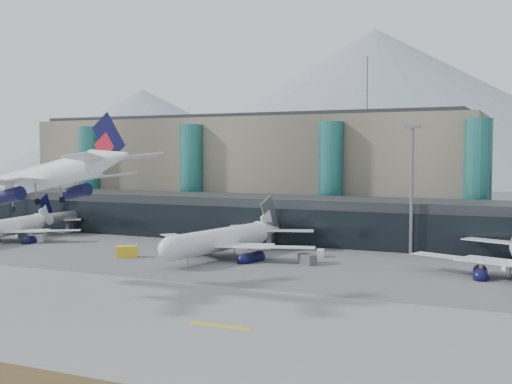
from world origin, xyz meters
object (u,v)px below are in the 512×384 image
at_px(veh_a, 36,238).
at_px(veh_h, 127,252).
at_px(jet_parked_mid, 232,231).
at_px(veh_f, 23,235).
at_px(hero_jet, 56,168).
at_px(jet_parked_left, 16,221).
at_px(veh_g, 321,253).
at_px(lightmast_mid, 412,182).
at_px(veh_c, 307,259).
at_px(veh_b, 216,246).
at_px(veh_d, 510,266).

relative_size(veh_a, veh_h, 0.87).
xyz_separation_m(jet_parked_mid, veh_f, (-56.66, 2.98, -3.92)).
bearing_deg(hero_jet, veh_h, 116.53).
xyz_separation_m(hero_jet, veh_a, (-41.37, 39.76, -16.90)).
height_order(jet_parked_left, veh_g, jet_parked_left).
relative_size(lightmast_mid, veh_c, 7.60).
relative_size(lightmast_mid, veh_h, 6.48).
distance_m(veh_b, veh_d, 57.58).
bearing_deg(jet_parked_mid, jet_parked_left, 99.55).
xyz_separation_m(veh_b, veh_g, (23.27, -0.43, 0.02)).
bearing_deg(lightmast_mid, jet_parked_mid, -153.34).
xyz_separation_m(hero_jet, veh_b, (0.81, 46.80, -17.20)).
relative_size(lightmast_mid, jet_parked_mid, 0.66).
height_order(veh_d, veh_f, veh_f).
bearing_deg(jet_parked_mid, veh_f, 96.91).
bearing_deg(jet_parked_left, lightmast_mid, -89.15).
distance_m(jet_parked_mid, veh_f, 56.88).
relative_size(veh_c, veh_h, 0.85).
height_order(jet_parked_mid, veh_c, jet_parked_mid).
bearing_deg(veh_d, veh_b, 143.64).
bearing_deg(veh_f, lightmast_mid, -116.35).
bearing_deg(veh_b, jet_parked_mid, -144.14).
bearing_deg(lightmast_mid, veh_a, -168.29).
distance_m(lightmast_mid, jet_parked_mid, 36.86).
height_order(jet_parked_mid, veh_h, jet_parked_mid).
xyz_separation_m(jet_parked_left, veh_g, (72.66, 5.45, -3.60)).
relative_size(jet_parked_left, jet_parked_mid, 0.90).
distance_m(hero_jet, veh_a, 59.81).
height_order(jet_parked_mid, veh_f, jet_parked_mid).
height_order(jet_parked_mid, veh_d, jet_parked_mid).
distance_m(veh_c, veh_h, 35.15).
bearing_deg(veh_h, jet_parked_mid, -3.57).
height_order(veh_c, veh_h, veh_h).
relative_size(jet_parked_left, veh_d, 13.93).
distance_m(jet_parked_left, veh_h, 40.31).
bearing_deg(jet_parked_left, veh_d, -96.64).
bearing_deg(veh_a, veh_d, -22.13).
bearing_deg(veh_d, veh_a, 148.15).
distance_m(lightmast_mid, veh_f, 90.42).
bearing_deg(veh_d, jet_parked_mid, 150.53).
bearing_deg(veh_c, veh_b, -172.92).
bearing_deg(veh_b, veh_h, 135.19).
bearing_deg(jet_parked_left, veh_g, -94.90).
relative_size(veh_b, veh_h, 0.58).
relative_size(jet_parked_mid, veh_b, 16.87).
bearing_deg(veh_f, veh_c, -129.85).
height_order(veh_g, veh_h, veh_h).
xyz_separation_m(veh_c, veh_g, (-0.65, 9.49, -0.25)).
height_order(veh_c, veh_g, veh_c).
height_order(veh_a, veh_c, veh_a).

